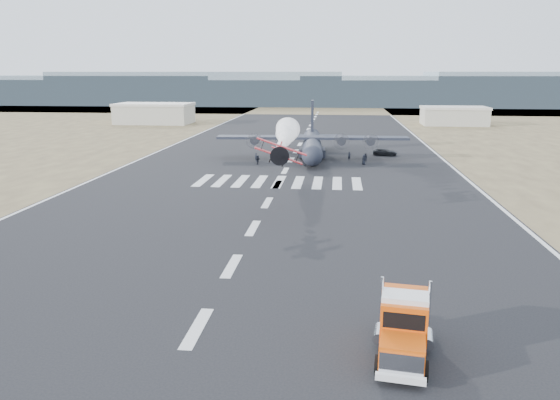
% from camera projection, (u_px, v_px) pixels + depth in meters
% --- Properties ---
extents(ground, '(500.00, 500.00, 0.00)m').
position_uv_depth(ground, '(197.00, 328.00, 36.12)').
color(ground, black).
rests_on(ground, ground).
extents(scrub_far, '(500.00, 80.00, 0.00)m').
position_uv_depth(scrub_far, '(320.00, 108.00, 258.81)').
color(scrub_far, brown).
rests_on(scrub_far, ground).
extents(runway_markings, '(60.00, 260.00, 0.01)m').
position_uv_depth(runway_markings, '(285.00, 171.00, 94.21)').
color(runway_markings, silver).
rests_on(runway_markings, ground).
extents(ridge_seg_b, '(150.00, 50.00, 15.00)m').
position_uv_depth(ridge_seg_b, '(85.00, 90.00, 299.64)').
color(ridge_seg_b, slate).
rests_on(ridge_seg_b, ground).
extents(ridge_seg_c, '(150.00, 50.00, 17.00)m').
position_uv_depth(ridge_seg_c, '(201.00, 88.00, 292.67)').
color(ridge_seg_c, slate).
rests_on(ridge_seg_c, ground).
extents(ridge_seg_d, '(150.00, 50.00, 13.00)m').
position_uv_depth(ridge_seg_d, '(322.00, 92.00, 286.38)').
color(ridge_seg_d, slate).
rests_on(ridge_seg_d, ground).
extents(ridge_seg_e, '(150.00, 50.00, 15.00)m').
position_uv_depth(ridge_seg_e, '(449.00, 91.00, 279.41)').
color(ridge_seg_e, slate).
rests_on(ridge_seg_e, ground).
extents(hangar_left, '(24.50, 14.50, 6.70)m').
position_uv_depth(hangar_left, '(154.00, 113.00, 181.13)').
color(hangar_left, '#A3A091').
rests_on(hangar_left, ground).
extents(hangar_right, '(20.50, 12.50, 5.90)m').
position_uv_depth(hangar_right, '(454.00, 116.00, 175.90)').
color(hangar_right, '#A3A091').
rests_on(hangar_right, ground).
extents(semi_truck, '(3.79, 8.75, 3.85)m').
position_uv_depth(semi_truck, '(404.00, 325.00, 32.40)').
color(semi_truck, black).
rests_on(semi_truck, ground).
extents(aerobatic_biplane, '(5.85, 5.49, 3.29)m').
position_uv_depth(aerobatic_biplane, '(279.00, 152.00, 63.65)').
color(aerobatic_biplane, '#B60C30').
extents(smoke_trail, '(3.84, 25.86, 3.84)m').
position_uv_depth(smoke_trail, '(286.00, 131.00, 84.57)').
color(smoke_trail, white).
extents(transport_aircraft, '(37.27, 30.68, 10.76)m').
position_uv_depth(transport_aircraft, '(312.00, 144.00, 108.39)').
color(transport_aircraft, black).
rests_on(transport_aircraft, ground).
extents(support_vehicle, '(5.13, 2.84, 1.36)m').
position_uv_depth(support_vehicle, '(385.00, 152.00, 111.42)').
color(support_vehicle, black).
rests_on(support_vehicle, ground).
extents(crew_a, '(0.78, 0.77, 1.66)m').
position_uv_depth(crew_a, '(349.00, 156.00, 105.05)').
color(crew_a, black).
rests_on(crew_a, ground).
extents(crew_b, '(0.90, 0.95, 1.68)m').
position_uv_depth(crew_b, '(365.00, 158.00, 103.05)').
color(crew_b, black).
rests_on(crew_b, ground).
extents(crew_c, '(1.12, 1.25, 1.79)m').
position_uv_depth(crew_c, '(285.00, 158.00, 102.80)').
color(crew_c, black).
rests_on(crew_c, ground).
extents(crew_d, '(0.52, 0.97, 1.63)m').
position_uv_depth(crew_d, '(305.00, 162.00, 98.74)').
color(crew_d, black).
rests_on(crew_d, ground).
extents(crew_e, '(1.05, 1.01, 1.85)m').
position_uv_depth(crew_e, '(364.00, 160.00, 100.20)').
color(crew_e, black).
rests_on(crew_e, ground).
extents(crew_f, '(0.90, 1.63, 1.67)m').
position_uv_depth(crew_f, '(258.00, 160.00, 100.52)').
color(crew_f, black).
rests_on(crew_f, ground).
extents(crew_g, '(0.75, 0.74, 1.59)m').
position_uv_depth(crew_g, '(256.00, 157.00, 103.91)').
color(crew_g, black).
rests_on(crew_g, ground).
extents(crew_h, '(1.02, 0.78, 1.86)m').
position_uv_depth(crew_h, '(305.00, 157.00, 102.90)').
color(crew_h, black).
rests_on(crew_h, ground).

